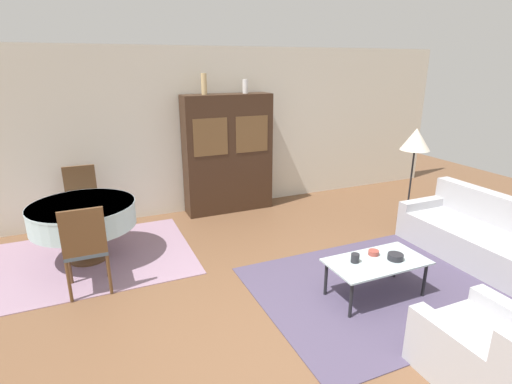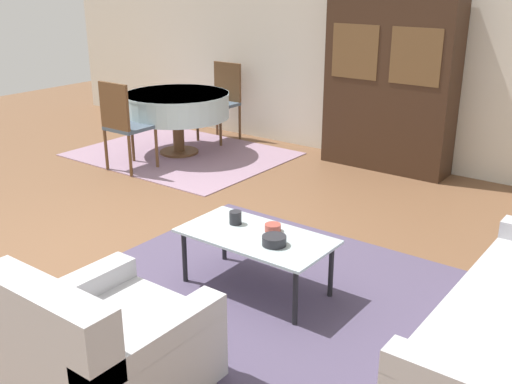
# 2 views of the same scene
# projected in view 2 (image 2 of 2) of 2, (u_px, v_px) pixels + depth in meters

# --- Properties ---
(ground_plane) EXTENTS (14.00, 14.00, 0.00)m
(ground_plane) POSITION_uv_depth(u_px,v_px,m) (136.00, 258.00, 4.80)
(ground_plane) COLOR brown
(wall_back) EXTENTS (10.00, 0.06, 2.70)m
(wall_back) POSITION_uv_depth(u_px,v_px,m) (359.00, 45.00, 7.06)
(wall_back) COLOR beige
(wall_back) RESTS_ON ground_plane
(area_rug) EXTENTS (2.73, 2.16, 0.01)m
(area_rug) POSITION_uv_depth(u_px,v_px,m) (280.00, 289.00, 4.32)
(area_rug) COLOR #4C425B
(area_rug) RESTS_ON ground_plane
(dining_rug) EXTENTS (2.47, 1.94, 0.01)m
(dining_rug) POSITION_uv_depth(u_px,v_px,m) (182.00, 154.00, 7.51)
(dining_rug) COLOR gray
(dining_rug) RESTS_ON ground_plane
(armchair) EXTENTS (0.88, 0.91, 0.78)m
(armchair) POSITION_uv_depth(u_px,v_px,m) (102.00, 348.00, 3.17)
(armchair) COLOR #B2B2B7
(armchair) RESTS_ON ground_plane
(coffee_table) EXTENTS (1.08, 0.57, 0.42)m
(coffee_table) POSITION_uv_depth(u_px,v_px,m) (256.00, 240.00, 4.19)
(coffee_table) COLOR black
(coffee_table) RESTS_ON area_rug
(display_cabinet) EXTENTS (1.47, 0.41, 1.97)m
(display_cabinet) POSITION_uv_depth(u_px,v_px,m) (390.00, 83.00, 6.69)
(display_cabinet) COLOR #382316
(display_cabinet) RESTS_ON ground_plane
(dining_table) EXTENTS (1.29, 1.29, 0.76)m
(dining_table) POSITION_uv_depth(u_px,v_px,m) (177.00, 105.00, 7.35)
(dining_table) COLOR brown
(dining_table) RESTS_ON dining_rug
(dining_chair_near) EXTENTS (0.44, 0.44, 1.02)m
(dining_chair_near) POSITION_uv_depth(u_px,v_px,m) (123.00, 121.00, 6.71)
(dining_chair_near) COLOR brown
(dining_chair_near) RESTS_ON dining_rug
(dining_chair_far) EXTENTS (0.44, 0.44, 1.02)m
(dining_chair_far) POSITION_uv_depth(u_px,v_px,m) (222.00, 97.00, 8.01)
(dining_chair_far) COLOR brown
(dining_chair_far) RESTS_ON dining_rug
(cup) EXTENTS (0.09, 0.09, 0.10)m
(cup) POSITION_uv_depth(u_px,v_px,m) (235.00, 218.00, 4.35)
(cup) COLOR #232328
(cup) RESTS_ON coffee_table
(bowl) EXTENTS (0.17, 0.17, 0.07)m
(bowl) POSITION_uv_depth(u_px,v_px,m) (274.00, 240.00, 4.01)
(bowl) COLOR #232328
(bowl) RESTS_ON coffee_table
(bowl_small) EXTENTS (0.12, 0.12, 0.05)m
(bowl_small) POSITION_uv_depth(u_px,v_px,m) (273.00, 228.00, 4.23)
(bowl_small) COLOR #9E4238
(bowl_small) RESTS_ON coffee_table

